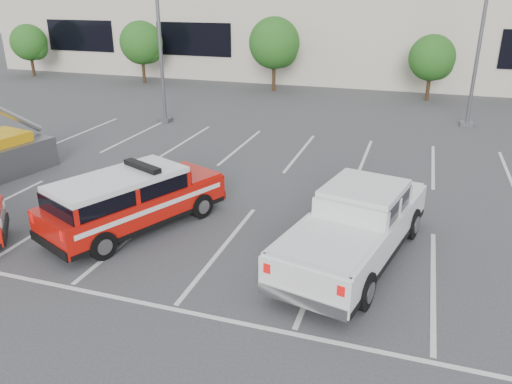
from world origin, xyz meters
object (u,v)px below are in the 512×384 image
at_px(light_pole_left, 158,18).
at_px(white_pickup, 355,232).
at_px(convention_building, 372,13).
at_px(tree_mid_right, 433,59).
at_px(tree_mid_left, 276,45).
at_px(light_pole_mid, 484,19).
at_px(fire_chief_suv, 133,204).
at_px(tree_far_left, 30,44).
at_px(tree_left, 143,44).

bearing_deg(light_pole_left, white_pickup, -44.82).
height_order(convention_building, tree_mid_right, convention_building).
distance_m(tree_mid_left, light_pole_left, 10.73).
distance_m(light_pole_mid, fire_chief_suv, 18.99).
relative_size(tree_far_left, tree_mid_left, 0.82).
relative_size(convention_building, light_pole_left, 5.86).
relative_size(tree_mid_right, fire_chief_suv, 0.71).
xyz_separation_m(tree_left, white_pickup, (18.32, -21.39, -2.03)).
xyz_separation_m(convention_building, tree_left, (-15.09, -9.82, -1.95)).
height_order(light_pole_mid, fire_chief_suv, light_pole_mid).
height_order(tree_left, white_pickup, tree_left).
distance_m(convention_building, light_pole_left, 21.49).
height_order(tree_far_left, tree_mid_right, same).
relative_size(convention_building, tree_mid_left, 12.38).
relative_size(tree_mid_left, light_pole_left, 0.47).
xyz_separation_m(tree_mid_left, white_pickup, (8.32, -21.39, -2.30)).
height_order(light_pole_mid, white_pickup, light_pole_mid).
bearing_deg(tree_far_left, tree_left, 0.00).
height_order(tree_far_left, tree_left, tree_left).
height_order(tree_mid_left, white_pickup, tree_mid_left).
xyz_separation_m(tree_far_left, white_pickup, (28.32, -21.39, -1.76)).
height_order(tree_far_left, light_pole_left, light_pole_left).
height_order(light_pole_left, fire_chief_suv, light_pole_left).
bearing_deg(tree_mid_left, tree_far_left, -180.00).
bearing_deg(light_pole_left, convention_building, 67.61).
xyz_separation_m(light_pole_left, light_pole_mid, (15.00, 4.00, 0.00)).
relative_size(tree_left, fire_chief_suv, 0.78).
bearing_deg(tree_mid_left, tree_left, -180.00).
relative_size(tree_mid_right, white_pickup, 0.63).
bearing_deg(white_pickup, tree_left, 143.16).
bearing_deg(white_pickup, fire_chief_suv, -165.14).
xyz_separation_m(convention_building, tree_mid_right, (4.91, -9.82, -2.22)).
bearing_deg(tree_mid_right, convention_building, 116.57).
relative_size(light_pole_left, light_pole_mid, 1.00).
bearing_deg(light_pole_left, fire_chief_suv, -66.22).
relative_size(tree_mid_left, tree_mid_right, 1.21).
distance_m(tree_mid_right, white_pickup, 21.53).
bearing_deg(tree_left, light_pole_left, -55.48).
distance_m(tree_mid_right, light_pole_mid, 6.88).
bearing_deg(light_pole_left, tree_mid_right, 37.50).
distance_m(tree_mid_left, white_pickup, 23.07).
bearing_deg(tree_far_left, convention_building, 21.37).
height_order(tree_far_left, light_pole_mid, light_pole_mid).
bearing_deg(tree_mid_right, tree_mid_left, 180.00).
height_order(light_pole_left, white_pickup, light_pole_left).
height_order(tree_left, light_pole_left, light_pole_left).
bearing_deg(tree_mid_right, light_pole_mid, -72.48).
bearing_deg(tree_mid_right, tree_left, 180.00).
height_order(tree_left, fire_chief_suv, tree_left).
xyz_separation_m(light_pole_left, fire_chief_suv, (5.11, -11.59, -4.42)).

